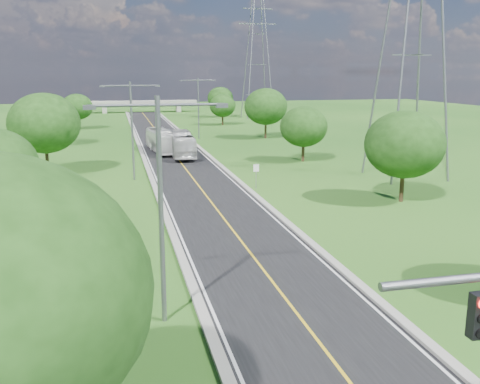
% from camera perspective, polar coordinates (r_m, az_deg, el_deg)
% --- Properties ---
extents(ground, '(260.00, 260.00, 0.00)m').
position_cam_1_polar(ground, '(71.64, -6.89, 3.83)').
color(ground, '#1B4914').
rests_on(ground, ground).
extents(road, '(8.00, 150.00, 0.06)m').
position_cam_1_polar(road, '(77.54, -7.40, 4.51)').
color(road, black).
rests_on(road, ground).
extents(curb_left, '(0.50, 150.00, 0.22)m').
position_cam_1_polar(curb_left, '(77.22, -10.55, 4.43)').
color(curb_left, gray).
rests_on(curb_left, ground).
extents(curb_right, '(0.50, 150.00, 0.22)m').
position_cam_1_polar(curb_right, '(78.07, -4.29, 4.70)').
color(curb_right, gray).
rests_on(curb_right, ground).
extents(speed_limit_sign, '(0.55, 0.09, 2.40)m').
position_cam_1_polar(speed_limit_sign, '(50.93, 1.73, 2.13)').
color(speed_limit_sign, slate).
rests_on(speed_limit_sign, ground).
extents(overpass, '(30.00, 3.00, 3.20)m').
position_cam_1_polar(overpass, '(150.81, -10.43, 9.26)').
color(overpass, gray).
rests_on(overpass, ground).
extents(streetlight_near_left, '(5.90, 0.25, 10.00)m').
position_cam_1_polar(streetlight_near_left, '(22.99, -8.50, 0.01)').
color(streetlight_near_left, slate).
rests_on(streetlight_near_left, ground).
extents(streetlight_mid_left, '(5.90, 0.25, 10.00)m').
position_cam_1_polar(streetlight_mid_left, '(55.62, -11.47, 7.30)').
color(streetlight_mid_left, slate).
rests_on(streetlight_mid_left, ground).
extents(streetlight_far_right, '(5.90, 0.25, 10.00)m').
position_cam_1_polar(streetlight_far_right, '(89.58, -4.46, 9.47)').
color(streetlight_far_right, slate).
rests_on(streetlight_far_right, ground).
extents(power_tower_near, '(9.00, 6.40, 28.00)m').
position_cam_1_polar(power_tower_near, '(58.60, 17.94, 15.12)').
color(power_tower_near, slate).
rests_on(power_tower_near, ground).
extents(power_tower_far, '(9.00, 6.40, 28.00)m').
position_cam_1_polar(power_tower_far, '(129.88, 1.86, 14.05)').
color(power_tower_far, slate).
rests_on(power_tower_far, ground).
extents(tree_lc, '(7.56, 7.56, 8.79)m').
position_cam_1_polar(tree_lc, '(61.04, -20.16, 6.89)').
color(tree_lc, black).
rests_on(tree_lc, ground).
extents(tree_ld, '(6.72, 6.72, 7.82)m').
position_cam_1_polar(tree_ld, '(85.08, -19.65, 7.94)').
color(tree_ld, black).
rests_on(tree_ld, ground).
extents(tree_le, '(5.88, 5.88, 6.84)m').
position_cam_1_polar(tree_le, '(108.78, -16.99, 8.68)').
color(tree_le, black).
rests_on(tree_le, ground).
extents(tree_rb, '(6.72, 6.72, 7.82)m').
position_cam_1_polar(tree_rb, '(47.24, 17.15, 4.86)').
color(tree_rb, black).
rests_on(tree_rb, ground).
extents(tree_rc, '(5.88, 5.88, 6.84)m').
position_cam_1_polar(tree_rc, '(66.73, 6.81, 6.94)').
color(tree_rc, black).
rests_on(tree_rc, ground).
extents(tree_rd, '(7.14, 7.14, 8.30)m').
position_cam_1_polar(tree_rd, '(90.04, 2.77, 9.08)').
color(tree_rd, black).
rests_on(tree_rd, ground).
extents(tree_re, '(5.46, 5.46, 6.35)m').
position_cam_1_polar(tree_re, '(112.81, -1.88, 9.19)').
color(tree_re, black).
rests_on(tree_re, ground).
extents(tree_rf, '(6.30, 6.30, 7.33)m').
position_cam_1_polar(tree_rf, '(133.04, -2.12, 9.99)').
color(tree_rf, black).
rests_on(tree_rf, ground).
extents(bus_outbound, '(3.16, 11.53, 3.18)m').
position_cam_1_polar(bus_outbound, '(70.69, -6.21, 5.08)').
color(bus_outbound, beige).
rests_on(bus_outbound, road).
extents(bus_inbound, '(3.90, 11.44, 3.12)m').
position_cam_1_polar(bus_inbound, '(74.95, -8.27, 5.43)').
color(bus_inbound, white).
rests_on(bus_inbound, road).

